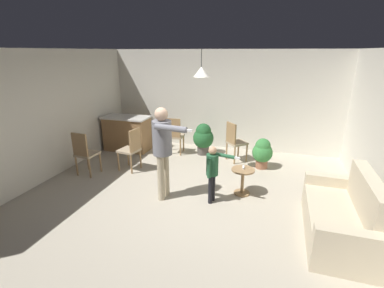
{
  "coord_description": "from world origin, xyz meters",
  "views": [
    {
      "loc": [
        1.42,
        -4.4,
        2.65
      ],
      "look_at": [
        -0.0,
        0.3,
        1.0
      ],
      "focal_mm": 26.03,
      "sensor_mm": 36.0,
      "label": 1
    }
  ],
  "objects_px": {
    "person_child": "(213,168)",
    "potted_plant_corner": "(203,137)",
    "couch_floral": "(342,217)",
    "dining_chair_centre_back": "(131,148)",
    "side_table_by_couch": "(243,178)",
    "dining_chair_spare": "(175,134)",
    "person_adult": "(163,144)",
    "dining_chair_near_wall": "(235,140)",
    "kitchen_counter": "(127,133)",
    "spare_remote_on_table": "(243,167)",
    "dining_chair_by_counter": "(85,152)",
    "potted_plant_by_wall": "(262,152)"
  },
  "relations": [
    {
      "from": "dining_chair_centre_back",
      "to": "spare_remote_on_table",
      "type": "relative_size",
      "value": 7.69
    },
    {
      "from": "side_table_by_couch",
      "to": "spare_remote_on_table",
      "type": "xyz_separation_m",
      "value": [
        -0.0,
        0.05,
        0.21
      ]
    },
    {
      "from": "spare_remote_on_table",
      "to": "side_table_by_couch",
      "type": "bearing_deg",
      "value": -85.25
    },
    {
      "from": "couch_floral",
      "to": "spare_remote_on_table",
      "type": "xyz_separation_m",
      "value": [
        -1.57,
        0.96,
        0.21
      ]
    },
    {
      "from": "person_adult",
      "to": "side_table_by_couch",
      "type": "bearing_deg",
      "value": 119.97
    },
    {
      "from": "potted_plant_by_wall",
      "to": "dining_chair_spare",
      "type": "bearing_deg",
      "value": 172.21
    },
    {
      "from": "dining_chair_by_counter",
      "to": "kitchen_counter",
      "type": "bearing_deg",
      "value": 92.88
    },
    {
      "from": "kitchen_counter",
      "to": "dining_chair_by_counter",
      "type": "xyz_separation_m",
      "value": [
        -0.04,
        -1.79,
        0.07
      ]
    },
    {
      "from": "couch_floral",
      "to": "kitchen_counter",
      "type": "xyz_separation_m",
      "value": [
        -4.96,
        2.57,
        0.15
      ]
    },
    {
      "from": "side_table_by_couch",
      "to": "spare_remote_on_table",
      "type": "height_order",
      "value": "spare_remote_on_table"
    },
    {
      "from": "side_table_by_couch",
      "to": "person_child",
      "type": "relative_size",
      "value": 0.48
    },
    {
      "from": "spare_remote_on_table",
      "to": "potted_plant_corner",
      "type": "bearing_deg",
      "value": 124.18
    },
    {
      "from": "person_child",
      "to": "spare_remote_on_table",
      "type": "distance_m",
      "value": 0.72
    },
    {
      "from": "potted_plant_corner",
      "to": "couch_floral",
      "type": "bearing_deg",
      "value": -44.94
    },
    {
      "from": "couch_floral",
      "to": "dining_chair_near_wall",
      "type": "bearing_deg",
      "value": 38.45
    },
    {
      "from": "couch_floral",
      "to": "spare_remote_on_table",
      "type": "height_order",
      "value": "couch_floral"
    },
    {
      "from": "dining_chair_by_counter",
      "to": "person_adult",
      "type": "bearing_deg",
      "value": -7.97
    },
    {
      "from": "person_child",
      "to": "potted_plant_corner",
      "type": "height_order",
      "value": "person_child"
    },
    {
      "from": "couch_floral",
      "to": "dining_chair_near_wall",
      "type": "height_order",
      "value": "same"
    },
    {
      "from": "potted_plant_corner",
      "to": "person_child",
      "type": "bearing_deg",
      "value": -71.67
    },
    {
      "from": "side_table_by_couch",
      "to": "dining_chair_by_counter",
      "type": "distance_m",
      "value": 3.45
    },
    {
      "from": "person_child",
      "to": "spare_remote_on_table",
      "type": "relative_size",
      "value": 8.3
    },
    {
      "from": "dining_chair_by_counter",
      "to": "side_table_by_couch",
      "type": "bearing_deg",
      "value": 6.25
    },
    {
      "from": "person_child",
      "to": "dining_chair_centre_back",
      "type": "distance_m",
      "value": 2.29
    },
    {
      "from": "person_adult",
      "to": "person_child",
      "type": "bearing_deg",
      "value": 103.94
    },
    {
      "from": "side_table_by_couch",
      "to": "spare_remote_on_table",
      "type": "distance_m",
      "value": 0.22
    },
    {
      "from": "side_table_by_couch",
      "to": "potted_plant_by_wall",
      "type": "bearing_deg",
      "value": 78.67
    },
    {
      "from": "person_adult",
      "to": "potted_plant_corner",
      "type": "xyz_separation_m",
      "value": [
        0.1,
        2.5,
        -0.61
      ]
    },
    {
      "from": "couch_floral",
      "to": "dining_chair_centre_back",
      "type": "xyz_separation_m",
      "value": [
        -4.15,
        1.33,
        0.21
      ]
    },
    {
      "from": "kitchen_counter",
      "to": "dining_chair_near_wall",
      "type": "relative_size",
      "value": 1.26
    },
    {
      "from": "dining_chair_spare",
      "to": "potted_plant_corner",
      "type": "distance_m",
      "value": 0.77
    },
    {
      "from": "kitchen_counter",
      "to": "person_adult",
      "type": "xyz_separation_m",
      "value": [
        2.01,
        -2.23,
        0.6
      ]
    },
    {
      "from": "person_adult",
      "to": "dining_chair_near_wall",
      "type": "distance_m",
      "value": 2.49
    },
    {
      "from": "couch_floral",
      "to": "side_table_by_couch",
      "type": "relative_size",
      "value": 3.49
    },
    {
      "from": "dining_chair_near_wall",
      "to": "person_adult",
      "type": "bearing_deg",
      "value": -66.2
    },
    {
      "from": "kitchen_counter",
      "to": "person_adult",
      "type": "bearing_deg",
      "value": -47.93
    },
    {
      "from": "dining_chair_by_counter",
      "to": "spare_remote_on_table",
      "type": "height_order",
      "value": "dining_chair_by_counter"
    },
    {
      "from": "person_adult",
      "to": "person_child",
      "type": "distance_m",
      "value": 0.99
    },
    {
      "from": "dining_chair_by_counter",
      "to": "dining_chair_centre_back",
      "type": "relative_size",
      "value": 1.0
    },
    {
      "from": "dining_chair_centre_back",
      "to": "potted_plant_corner",
      "type": "distance_m",
      "value": 2.0
    },
    {
      "from": "dining_chair_spare",
      "to": "person_adult",
      "type": "bearing_deg",
      "value": -79.61
    },
    {
      "from": "side_table_by_couch",
      "to": "potted_plant_by_wall",
      "type": "height_order",
      "value": "potted_plant_by_wall"
    },
    {
      "from": "couch_floral",
      "to": "dining_chair_centre_back",
      "type": "bearing_deg",
      "value": 73.22
    },
    {
      "from": "person_child",
      "to": "dining_chair_spare",
      "type": "xyz_separation_m",
      "value": [
        -1.53,
        2.2,
        -0.12
      ]
    },
    {
      "from": "dining_chair_near_wall",
      "to": "potted_plant_corner",
      "type": "height_order",
      "value": "dining_chair_near_wall"
    },
    {
      "from": "side_table_by_couch",
      "to": "potted_plant_corner",
      "type": "bearing_deg",
      "value": 123.6
    },
    {
      "from": "dining_chair_near_wall",
      "to": "dining_chair_centre_back",
      "type": "bearing_deg",
      "value": -102.85
    },
    {
      "from": "dining_chair_centre_back",
      "to": "couch_floral",
      "type": "bearing_deg",
      "value": -99.66
    },
    {
      "from": "kitchen_counter",
      "to": "spare_remote_on_table",
      "type": "bearing_deg",
      "value": -25.43
    },
    {
      "from": "dining_chair_centre_back",
      "to": "dining_chair_spare",
      "type": "distance_m",
      "value": 1.43
    }
  ]
}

